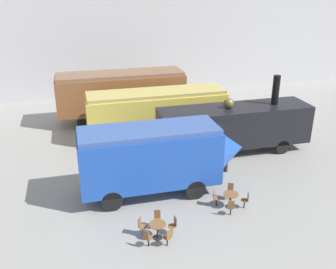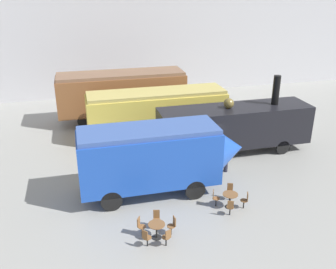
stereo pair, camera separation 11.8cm
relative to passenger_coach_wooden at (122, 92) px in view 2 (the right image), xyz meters
name	(u,v)px [view 2 (the right image)]	position (x,y,z in m)	size (l,w,h in m)	color
ground_plane	(200,162)	(3.56, -8.66, -2.30)	(80.00, 80.00, 0.00)	gray
backdrop_wall	(148,47)	(3.56, 7.08, 2.20)	(44.00, 0.15, 9.00)	silver
passenger_coach_wooden	(122,92)	(0.00, 0.00, 0.00)	(9.81, 2.84, 3.84)	brown
passenger_coach_vintage	(157,110)	(1.94, -3.85, -0.36)	(9.71, 2.61, 3.29)	#E0C64C
steam_locomotive	(235,125)	(6.16, -7.72, -0.48)	(9.73, 2.49, 4.88)	black
streamlined_locomotive	(161,155)	(0.50, -11.40, -0.18)	(8.65, 2.58, 3.64)	blue
cafe_table_near	(230,197)	(3.40, -13.74, -1.75)	(0.75, 0.75, 0.74)	black
cafe_table_mid	(157,228)	(-0.61, -15.17, -1.78)	(0.74, 0.74, 0.71)	black
cafe_chair_0	(230,207)	(3.11, -14.43, -1.79)	(0.38, 0.39, 0.87)	black
cafe_chair_1	(246,199)	(4.09, -14.02, -1.79)	(0.39, 0.38, 0.87)	black
cafe_chair_2	(230,190)	(3.68, -13.05, -1.79)	(0.38, 0.39, 0.87)	black
cafe_chair_3	(215,197)	(2.70, -13.46, -1.79)	(0.39, 0.38, 0.87)	black
cafe_chair_4	(146,237)	(-1.17, -15.66, -1.79)	(0.40, 0.40, 0.87)	black
cafe_chair_5	(167,237)	(-0.32, -15.85, -1.79)	(0.38, 0.40, 0.87)	black
cafe_chair_6	(173,224)	(0.12, -15.10, -1.79)	(0.37, 0.36, 0.87)	black
cafe_chair_7	(156,218)	(-0.46, -14.45, -1.79)	(0.36, 0.38, 0.87)	black
cafe_chair_8	(140,225)	(-1.25, -14.80, -1.79)	(0.40, 0.39, 0.87)	black
visitor_person	(226,158)	(4.62, -10.22, -1.44)	(0.34, 0.34, 1.60)	#262633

